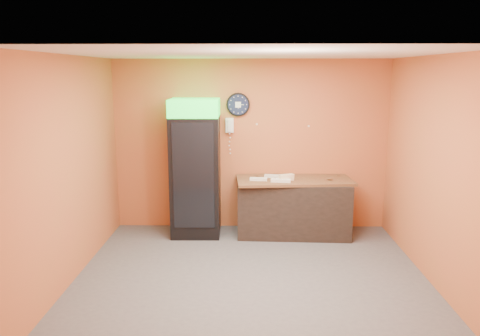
{
  "coord_description": "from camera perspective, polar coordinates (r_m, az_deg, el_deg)",
  "views": [
    {
      "loc": [
        -0.05,
        -5.66,
        2.59
      ],
      "look_at": [
        -0.15,
        0.6,
        1.3
      ],
      "focal_mm": 35.0,
      "sensor_mm": 36.0,
      "label": 1
    }
  ],
  "objects": [
    {
      "name": "butcher_paper",
      "position": [
        7.49,
        6.63,
        -1.47
      ],
      "size": [
        1.87,
        0.94,
        0.04
      ],
      "primitive_type": "cube",
      "rotation": [
        0.0,
        0.0,
        0.07
      ],
      "color": "brown",
      "rests_on": "prep_counter"
    },
    {
      "name": "prep_counter",
      "position": [
        7.61,
        6.55,
        -4.85
      ],
      "size": [
        1.79,
        0.85,
        0.88
      ],
      "primitive_type": "cube",
      "rotation": [
        0.0,
        0.0,
        -0.04
      ],
      "color": "black",
      "rests_on": "floor"
    },
    {
      "name": "floor",
      "position": [
        6.22,
        1.35,
        -12.98
      ],
      "size": [
        4.5,
        4.5,
        0.0
      ],
      "primitive_type": "plane",
      "color": "#47474C",
      "rests_on": "ground"
    },
    {
      "name": "right_wall",
      "position": [
        6.22,
        22.62,
        -0.31
      ],
      "size": [
        0.02,
        4.0,
        2.8
      ],
      "primitive_type": "cube",
      "color": "#BB5A34",
      "rests_on": "floor"
    },
    {
      "name": "ceiling",
      "position": [
        5.66,
        1.49,
        13.75
      ],
      "size": [
        4.5,
        4.0,
        0.02
      ],
      "primitive_type": "cube",
      "color": "white",
      "rests_on": "back_wall"
    },
    {
      "name": "beverage_cooler",
      "position": [
        7.46,
        -5.46,
        -0.21
      ],
      "size": [
        0.78,
        0.79,
        2.18
      ],
      "rotation": [
        0.0,
        0.0,
        0.02
      ],
      "color": "black",
      "rests_on": "floor"
    },
    {
      "name": "wrapped_sandwich_right",
      "position": [
        7.56,
        4.03,
        -1.0
      ],
      "size": [
        0.29,
        0.15,
        0.04
      ],
      "primitive_type": "cube",
      "rotation": [
        0.0,
        0.0,
        -0.16
      ],
      "color": "silver",
      "rests_on": "butcher_paper"
    },
    {
      "name": "sub_roll_stack",
      "position": [
        7.34,
        5.68,
        -1.17
      ],
      "size": [
        0.25,
        0.17,
        0.1
      ],
      "rotation": [
        0.0,
        0.0,
        0.42
      ],
      "color": "#F7E4C0",
      "rests_on": "butcher_paper"
    },
    {
      "name": "kitchen_tool",
      "position": [
        7.45,
        5.32,
        -1.12
      ],
      "size": [
        0.06,
        0.06,
        0.06
      ],
      "primitive_type": "cylinder",
      "color": "silver",
      "rests_on": "butcher_paper"
    },
    {
      "name": "back_wall",
      "position": [
        7.75,
        1.31,
        2.8
      ],
      "size": [
        4.5,
        0.02,
        2.8
      ],
      "primitive_type": "cube",
      "color": "#BB5A34",
      "rests_on": "floor"
    },
    {
      "name": "wall_phone",
      "position": [
        7.66,
        -1.27,
        5.23
      ],
      "size": [
        0.13,
        0.11,
        0.24
      ],
      "color": "white",
      "rests_on": "back_wall"
    },
    {
      "name": "wall_clock",
      "position": [
        7.65,
        -0.23,
        7.74
      ],
      "size": [
        0.38,
        0.06,
        0.38
      ],
      "color": "black",
      "rests_on": "back_wall"
    },
    {
      "name": "wrapped_sandwich_mid",
      "position": [
        7.26,
        4.99,
        -1.52
      ],
      "size": [
        0.32,
        0.16,
        0.04
      ],
      "primitive_type": "cube",
      "rotation": [
        0.0,
        0.0,
        -0.13
      ],
      "color": "silver",
      "rests_on": "butcher_paper"
    },
    {
      "name": "wrapped_sandwich_left",
      "position": [
        7.34,
        2.27,
        -1.36
      ],
      "size": [
        0.28,
        0.13,
        0.04
      ],
      "primitive_type": "cube",
      "rotation": [
        0.0,
        0.0,
        -0.08
      ],
      "color": "silver",
      "rests_on": "butcher_paper"
    },
    {
      "name": "left_wall",
      "position": [
        6.19,
        -19.92,
        -0.17
      ],
      "size": [
        0.02,
        4.0,
        2.8
      ],
      "primitive_type": "cube",
      "color": "#BB5A34",
      "rests_on": "floor"
    }
  ]
}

